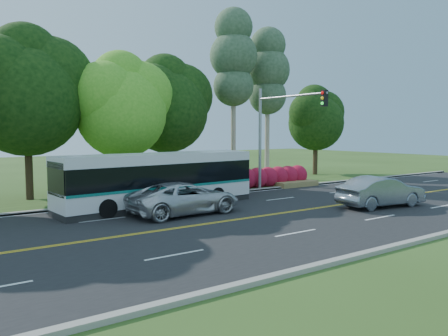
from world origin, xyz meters
TOP-DOWN VIEW (x-y plane):
  - ground at (0.00, 0.00)m, footprint 120.00×120.00m
  - road at (0.00, 0.00)m, footprint 60.00×14.00m
  - curb_north at (0.00, 7.15)m, footprint 60.00×0.30m
  - curb_south at (0.00, -7.15)m, footprint 60.00×0.30m
  - grass_verge at (0.00, 9.00)m, footprint 60.00×4.00m
  - lane_markings at (-0.09, 0.00)m, footprint 57.60×13.82m
  - tree_row at (-5.15, 12.13)m, footprint 44.70×9.10m
  - bougainvillea_hedge at (7.18, 8.15)m, footprint 9.50×2.25m
  - traffic_signal at (6.49, 5.40)m, footprint 0.42×6.10m
  - transit_bus at (-2.29, 5.11)m, footprint 11.24×3.42m
  - sedan at (7.57, -1.70)m, footprint 5.19×2.42m
  - suv at (-2.17, 2.60)m, footprint 5.78×2.83m

SIDE VIEW (x-z plane):
  - ground at x=0.00m, z-range 0.00..0.00m
  - road at x=0.00m, z-range 0.00..0.02m
  - lane_markings at x=-0.09m, z-range 0.02..0.02m
  - grass_verge at x=0.00m, z-range 0.00..0.10m
  - curb_north at x=0.00m, z-range 0.00..0.15m
  - curb_south at x=0.00m, z-range 0.00..0.15m
  - bougainvillea_hedge at x=7.18m, z-range -0.03..1.47m
  - suv at x=-2.17m, z-range 0.02..1.60m
  - sedan at x=7.57m, z-range 0.02..1.66m
  - transit_bus at x=-2.29m, z-range 0.01..2.90m
  - traffic_signal at x=6.49m, z-range 1.17..8.17m
  - tree_row at x=-5.15m, z-range -0.19..13.65m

